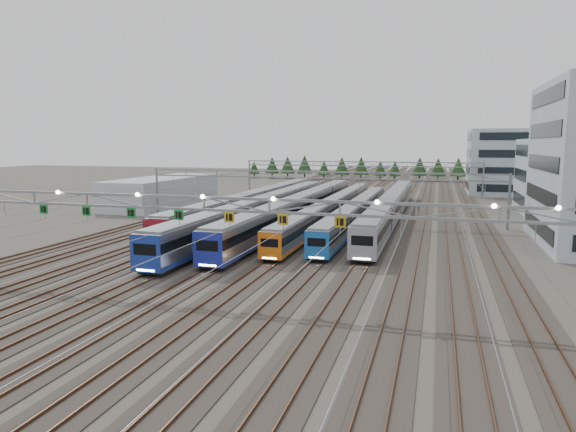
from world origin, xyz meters
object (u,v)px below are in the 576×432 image
(train_a, at_px, (257,202))
(train_c, at_px, (301,207))
(train_b, at_px, (263,210))
(train_e, at_px, (357,212))
(train_f, at_px, (391,206))
(depot_bldg_mid, at_px, (564,176))
(gantry_mid, at_px, (316,181))
(gantry_far, at_px, (359,168))
(west_shed, at_px, (163,191))
(train_d, at_px, (333,208))
(depot_bldg_north, at_px, (517,162))
(gantry_near, at_px, (203,206))

(train_a, distance_m, train_c, 10.03)
(train_b, xyz_separation_m, train_e, (13.50, 3.91, -0.35))
(train_f, bearing_deg, depot_bldg_mid, 30.28)
(train_c, bearing_deg, gantry_mid, 11.92)
(gantry_far, bearing_deg, west_shed, -135.98)
(west_shed, bearing_deg, train_d, -15.47)
(train_e, relative_size, depot_bldg_north, 2.43)
(train_e, xyz_separation_m, gantry_far, (-6.75, 46.80, 4.46))
(gantry_near, height_order, depot_bldg_north, depot_bldg_north)
(train_d, distance_m, west_shed, 37.53)
(depot_bldg_mid, bearing_deg, gantry_mid, -151.62)
(gantry_mid, xyz_separation_m, gantry_far, (0.00, 45.00, 0.00))
(train_d, distance_m, gantry_far, 43.07)
(train_f, distance_m, depot_bldg_north, 56.54)
(gantry_mid, xyz_separation_m, depot_bldg_mid, (39.25, 21.20, 0.07))
(gantry_near, bearing_deg, depot_bldg_mid, 57.34)
(train_c, height_order, west_shed, west_shed)
(train_f, bearing_deg, train_d, -163.73)
(train_b, xyz_separation_m, train_f, (18.00, 10.55, -0.09))
(gantry_near, xyz_separation_m, west_shed, (-33.86, 52.35, -4.34))
(train_b, distance_m, depot_bldg_mid, 53.46)
(train_a, bearing_deg, depot_bldg_north, 47.26)
(train_a, distance_m, train_f, 22.52)
(train_a, distance_m, gantry_near, 45.72)
(train_b, relative_size, gantry_far, 1.16)
(depot_bldg_north, bearing_deg, train_b, -125.15)
(depot_bldg_mid, distance_m, west_shed, 73.81)
(train_e, distance_m, gantry_far, 47.49)
(gantry_far, bearing_deg, depot_bldg_north, 15.86)
(train_f, height_order, gantry_far, gantry_far)
(train_d, bearing_deg, gantry_far, 93.01)
(train_b, distance_m, west_shed, 32.55)
(depot_bldg_north, bearing_deg, train_e, -117.29)
(train_a, bearing_deg, train_d, -7.28)
(train_e, bearing_deg, train_f, 55.89)
(train_c, relative_size, depot_bldg_mid, 4.31)
(train_a, bearing_deg, west_shed, 159.92)
(train_b, bearing_deg, west_shed, 146.57)
(gantry_far, bearing_deg, train_b, -97.58)
(train_b, relative_size, train_c, 0.95)
(train_d, xyz_separation_m, depot_bldg_mid, (37.00, 18.98, 4.56))
(depot_bldg_mid, bearing_deg, depot_bldg_north, 95.13)
(train_c, relative_size, gantry_mid, 1.22)
(depot_bldg_mid, xyz_separation_m, west_shed, (-73.17, -8.97, -3.71))
(depot_bldg_mid, bearing_deg, train_e, -144.72)
(depot_bldg_mid, bearing_deg, train_c, -152.42)
(train_b, relative_size, gantry_near, 1.16)
(train_a, relative_size, train_e, 1.23)
(train_e, height_order, gantry_far, gantry_far)
(gantry_near, bearing_deg, train_e, 79.94)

